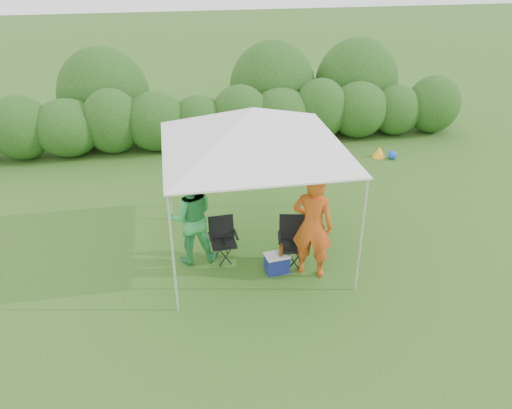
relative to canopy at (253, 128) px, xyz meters
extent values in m
plane|color=#38631F|center=(0.00, -0.50, -2.46)|extent=(70.00, 70.00, 0.00)
ellipsoid|color=#27531A|center=(-5.27, 5.50, -1.60)|extent=(1.65, 1.40, 1.73)
cylinder|color=#382616|center=(-5.27, 5.50, -2.31)|extent=(0.12, 0.12, 0.30)
ellipsoid|color=#27531A|center=(-4.10, 5.50, -1.67)|extent=(1.80, 1.53, 1.57)
cylinder|color=#382616|center=(-4.10, 5.50, -2.31)|extent=(0.12, 0.12, 0.30)
ellipsoid|color=#27531A|center=(-2.93, 5.50, -1.56)|extent=(1.58, 1.34, 1.80)
cylinder|color=#382616|center=(-2.93, 5.50, -2.31)|extent=(0.12, 0.12, 0.30)
ellipsoid|color=#27531A|center=(-1.76, 5.50, -1.64)|extent=(1.72, 1.47, 1.65)
cylinder|color=#382616|center=(-1.76, 5.50, -2.31)|extent=(0.12, 0.12, 0.30)
ellipsoid|color=#27531A|center=(-0.59, 5.50, -1.71)|extent=(1.50, 1.28, 1.50)
cylinder|color=#382616|center=(-0.59, 5.50, -2.31)|extent=(0.12, 0.12, 0.30)
ellipsoid|color=#27531A|center=(0.59, 5.50, -1.60)|extent=(1.65, 1.40, 1.73)
cylinder|color=#382616|center=(0.59, 5.50, -2.31)|extent=(0.12, 0.12, 0.30)
ellipsoid|color=#27531A|center=(1.76, 5.50, -1.67)|extent=(1.80, 1.53, 1.57)
cylinder|color=#382616|center=(1.76, 5.50, -2.31)|extent=(0.12, 0.12, 0.30)
ellipsoid|color=#27531A|center=(2.93, 5.50, -1.56)|extent=(1.58, 1.34, 1.80)
cylinder|color=#382616|center=(2.93, 5.50, -2.31)|extent=(0.12, 0.12, 0.30)
ellipsoid|color=#27531A|center=(4.10, 5.50, -1.64)|extent=(1.72, 1.47, 1.65)
cylinder|color=#382616|center=(4.10, 5.50, -2.31)|extent=(0.12, 0.12, 0.30)
ellipsoid|color=#27531A|center=(5.27, 5.50, -1.71)|extent=(1.50, 1.28, 1.50)
cylinder|color=#382616|center=(5.27, 5.50, -2.31)|extent=(0.12, 0.12, 0.30)
ellipsoid|color=#27531A|center=(6.44, 5.50, -1.60)|extent=(1.65, 1.40, 1.73)
cylinder|color=#382616|center=(6.44, 5.50, -2.31)|extent=(0.12, 0.12, 0.30)
cylinder|color=silver|center=(-1.50, -1.50, -1.41)|extent=(0.04, 0.04, 2.10)
cylinder|color=silver|center=(1.50, -1.50, -1.41)|extent=(0.04, 0.04, 2.10)
cylinder|color=silver|center=(-1.50, 1.50, -1.41)|extent=(0.04, 0.04, 2.10)
cylinder|color=silver|center=(1.50, 1.50, -1.41)|extent=(0.04, 0.04, 2.10)
cube|color=white|center=(0.00, 0.00, -0.35)|extent=(3.10, 3.10, 0.03)
pyramid|color=white|center=(0.00, 0.00, 0.02)|extent=(3.10, 3.10, 0.70)
cube|color=black|center=(0.63, -0.59, -2.06)|extent=(0.58, 0.55, 0.05)
cube|color=black|center=(0.67, -0.38, -1.79)|extent=(0.52, 0.23, 0.48)
cube|color=black|center=(0.38, -0.54, -1.88)|extent=(0.13, 0.43, 0.03)
cube|color=black|center=(0.89, -0.64, -1.88)|extent=(0.13, 0.43, 0.03)
cylinder|color=black|center=(0.39, -0.76, -2.26)|extent=(0.02, 0.02, 0.40)
cylinder|color=black|center=(0.80, -0.84, -2.26)|extent=(0.02, 0.02, 0.40)
cylinder|color=black|center=(0.47, -0.34, -2.26)|extent=(0.02, 0.02, 0.40)
cylinder|color=black|center=(0.88, -0.42, -2.26)|extent=(0.02, 0.02, 0.40)
cube|color=black|center=(-0.60, -0.21, -2.10)|extent=(0.47, 0.44, 0.04)
cube|color=black|center=(-0.61, -0.02, -1.86)|extent=(0.45, 0.15, 0.43)
cube|color=black|center=(-0.83, -0.22, -1.94)|extent=(0.06, 0.38, 0.03)
cube|color=black|center=(-0.36, -0.20, -1.94)|extent=(0.06, 0.38, 0.03)
cylinder|color=black|center=(-0.78, -0.41, -2.28)|extent=(0.02, 0.02, 0.36)
cylinder|color=black|center=(-0.40, -0.39, -2.28)|extent=(0.02, 0.02, 0.36)
cylinder|color=black|center=(-0.80, -0.03, -2.28)|extent=(0.02, 0.02, 0.36)
cylinder|color=black|center=(-0.42, -0.01, -2.28)|extent=(0.02, 0.02, 0.36)
imported|color=#CA4C17|center=(0.87, -0.88, -1.49)|extent=(0.84, 0.74, 1.95)
imported|color=green|center=(-1.16, -0.10, -1.55)|extent=(0.91, 0.72, 1.81)
cube|color=navy|center=(0.29, -0.74, -2.30)|extent=(0.44, 0.34, 0.32)
cube|color=silver|center=(0.29, -0.74, -2.12)|extent=(0.46, 0.36, 0.03)
cylinder|color=#592D0C|center=(0.35, -0.78, -1.98)|extent=(0.07, 0.07, 0.26)
cone|color=yellow|center=(4.15, 3.90, -2.31)|extent=(0.36, 0.36, 0.30)
sphere|color=blue|center=(4.45, 3.70, -2.34)|extent=(0.24, 0.24, 0.24)
camera|label=1|loc=(-1.37, -7.89, 2.88)|focal=35.00mm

